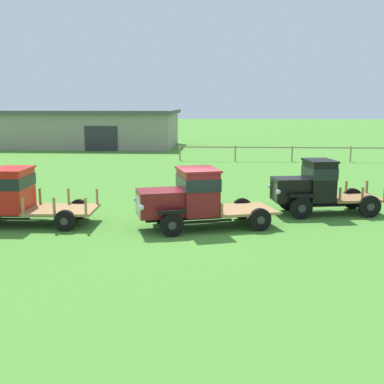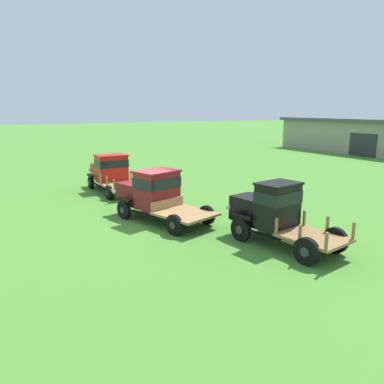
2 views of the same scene
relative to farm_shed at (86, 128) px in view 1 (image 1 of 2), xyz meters
name	(u,v)px [view 1 (image 1 of 2)]	position (x,y,z in m)	size (l,w,h in m)	color
ground_plane	(193,231)	(13.44, -33.56, -1.95)	(240.00, 240.00, 0.00)	#47842D
farm_shed	(86,128)	(0.00, 0.00, 0.00)	(19.31, 10.39, 3.86)	gray
paddock_fence	(295,150)	(20.21, -12.13, -1.02)	(18.59, 0.63, 1.24)	#997F60
vintage_truck_foreground_near	(9,195)	(6.29, -33.00, -0.82)	(5.47, 2.37, 2.19)	black
vintage_truck_second_in_line	(192,197)	(13.38, -33.18, -0.77)	(5.49, 3.33, 2.26)	black
vintage_truck_midrow_center	(315,186)	(18.37, -30.52, -0.77)	(4.82, 2.49, 2.31)	black
oil_drum_beside_row	(24,193)	(5.21, -28.99, -1.51)	(0.63, 0.63, 0.88)	#1E7F33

